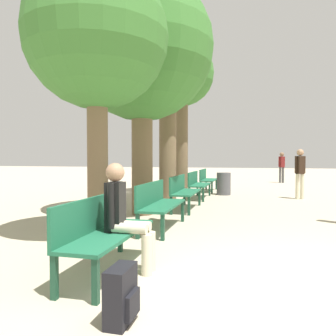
% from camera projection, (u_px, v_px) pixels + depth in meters
% --- Properties ---
extents(ground_plane, '(80.00, 80.00, 0.00)m').
position_uv_depth(ground_plane, '(312.00, 299.00, 3.16)').
color(ground_plane, '#B7A88E').
extents(bench_row_0, '(0.52, 1.74, 0.89)m').
position_uv_depth(bench_row_0, '(103.00, 228.00, 3.90)').
color(bench_row_0, '#1E6042').
rests_on(bench_row_0, ground_plane).
extents(bench_row_1, '(0.52, 1.74, 0.89)m').
position_uv_depth(bench_row_1, '(158.00, 202.00, 6.23)').
color(bench_row_1, '#1E6042').
rests_on(bench_row_1, ground_plane).
extents(bench_row_2, '(0.52, 1.74, 0.89)m').
position_uv_depth(bench_row_2, '(183.00, 190.00, 8.56)').
color(bench_row_2, '#1E6042').
rests_on(bench_row_2, ground_plane).
extents(bench_row_3, '(0.52, 1.74, 0.89)m').
position_uv_depth(bench_row_3, '(197.00, 183.00, 10.89)').
color(bench_row_3, '#1E6042').
rests_on(bench_row_3, ground_plane).
extents(bench_row_4, '(0.52, 1.74, 0.89)m').
position_uv_depth(bench_row_4, '(206.00, 178.00, 13.23)').
color(bench_row_4, '#1E6042').
rests_on(bench_row_4, ground_plane).
extents(tree_row_0, '(2.41, 2.41, 4.59)m').
position_uv_depth(tree_row_0, '(97.00, 40.00, 5.47)').
color(tree_row_0, brown).
rests_on(tree_row_0, ground_plane).
extents(tree_row_1, '(3.40, 3.40, 5.64)m').
position_uv_depth(tree_row_1, '(142.00, 51.00, 7.74)').
color(tree_row_1, brown).
rests_on(tree_row_1, ground_plane).
extents(tree_row_2, '(2.32, 2.32, 5.57)m').
position_uv_depth(tree_row_2, '(168.00, 66.00, 10.17)').
color(tree_row_2, brown).
rests_on(tree_row_2, ground_plane).
extents(tree_row_3, '(2.41, 2.41, 5.71)m').
position_uv_depth(tree_row_3, '(182.00, 78.00, 12.29)').
color(tree_row_3, brown).
rests_on(tree_row_3, ground_plane).
extents(person_seated, '(0.59, 0.34, 1.30)m').
position_uv_depth(person_seated, '(125.00, 213.00, 3.92)').
color(person_seated, beige).
rests_on(person_seated, ground_plane).
extents(backpack, '(0.21, 0.36, 0.47)m').
position_uv_depth(backpack, '(121.00, 295.00, 2.69)').
color(backpack, black).
rests_on(backpack, ground_plane).
extents(pedestrian_near, '(0.33, 0.28, 1.64)m').
position_uv_depth(pedestrian_near, '(300.00, 170.00, 10.70)').
color(pedestrian_near, beige).
rests_on(pedestrian_near, ground_plane).
extents(pedestrian_mid, '(0.33, 0.29, 1.65)m').
position_uv_depth(pedestrian_mid, '(282.00, 165.00, 17.58)').
color(pedestrian_mid, '#4C4C4C').
rests_on(pedestrian_mid, ground_plane).
extents(trash_bin, '(0.51, 0.51, 0.81)m').
position_uv_depth(trash_bin, '(224.00, 184.00, 11.94)').
color(trash_bin, '#4C4C51').
rests_on(trash_bin, ground_plane).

